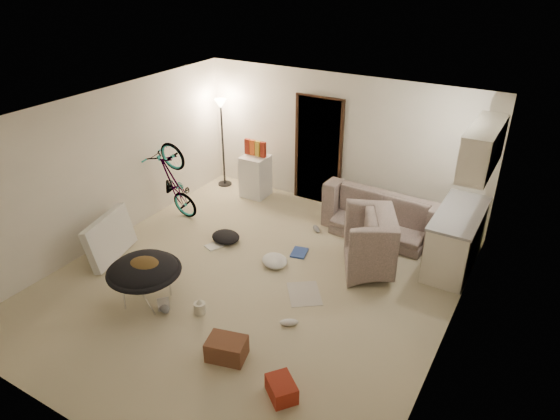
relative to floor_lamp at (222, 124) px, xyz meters
The scene contains 37 objects.
floor 3.81m from the floor_lamp, 47.83° to the right, with size 5.50×6.00×0.02m, color beige.
ceiling 3.77m from the floor_lamp, 47.83° to the right, with size 5.50×6.00×0.02m, color white.
wall_back 2.43m from the floor_lamp, ahead, with size 5.50×0.02×2.50m, color white.
wall_front 6.15m from the floor_lamp, 67.02° to the right, with size 5.50×0.02×2.50m, color white.
wall_left 2.67m from the floor_lamp, 97.74° to the right, with size 0.02×6.00×2.50m, color white.
wall_right 5.80m from the floor_lamp, 27.18° to the right, with size 0.02×6.00×2.50m, color white.
doorway 2.05m from the floor_lamp, ahead, with size 0.85×0.10×2.04m, color black.
door_trim 2.04m from the floor_lamp, ahead, with size 0.97×0.04×2.10m, color #331D11.
floor_lamp is the anchor object (origin of this frame).
kitchen_counter 4.95m from the floor_lamp, ahead, with size 0.60×1.50×0.88m, color silver.
counter_top 4.89m from the floor_lamp, ahead, with size 0.64×1.54×0.04m, color gray.
kitchen_uppers 5.04m from the floor_lamp, ahead, with size 0.38×1.40×0.65m, color silver.
sofa 3.72m from the floor_lamp, ahead, with size 2.08×0.81×0.61m, color #394038.
armchair 4.36m from the floor_lamp, 17.64° to the right, with size 1.08×0.94×0.70m, color #394038.
bicycle 1.86m from the floor_lamp, 86.46° to the right, with size 0.53×1.53×0.80m, color black.
book_asset 4.40m from the floor_lamp, 66.39° to the right, with size 0.16×0.22×0.02m, color maroon.
mini_fridge 1.23m from the floor_lamp, ahead, with size 0.49×0.49×0.82m, color white.
snack_box_0 0.74m from the floor_lamp, ahead, with size 0.10×0.07×0.30m, color maroon.
snack_box_1 0.85m from the floor_lamp, ahead, with size 0.10×0.07×0.30m, color #D7511A.
snack_box_2 0.97m from the floor_lamp, ahead, with size 0.10×0.07×0.30m, color gold.
snack_box_3 1.08m from the floor_lamp, ahead, with size 0.10×0.07×0.30m, color maroon.
saucer_chair 4.11m from the floor_lamp, 69.33° to the right, with size 1.01×1.01×0.71m.
hoodie 4.12m from the floor_lamp, 68.82° to the right, with size 0.48×0.40×0.22m, color #543D1C.
sofa_drape 2.75m from the floor_lamp, ahead, with size 0.56×0.46×0.28m, color black.
tv_box 3.32m from the floor_lamp, 88.20° to the right, with size 0.13×1.07×0.71m, color silver.
drink_case_a 5.19m from the floor_lamp, 53.72° to the right, with size 0.46×0.33×0.26m, color brown.
drink_case_b 5.86m from the floor_lamp, 47.83° to the right, with size 0.36×0.27×0.21m, color maroon.
juicer 4.37m from the floor_lamp, 58.61° to the right, with size 0.16×0.16×0.23m.
newspaper 4.27m from the floor_lamp, 37.91° to the right, with size 0.44×0.58×0.01m, color #BAB5AC.
book_blue 3.34m from the floor_lamp, 31.10° to the right, with size 0.23×0.32×0.03m, color #2C49A0.
book_white 2.81m from the floor_lamp, 58.10° to the right, with size 0.21×0.27×0.02m, color silver.
shoe_1 2.95m from the floor_lamp, 17.31° to the right, with size 0.24×0.10×0.09m, color slate.
shoe_3 4.35m from the floor_lamp, 65.57° to the right, with size 0.30×0.12×0.11m, color slate.
shoe_4 4.80m from the floor_lamp, 43.64° to the right, with size 0.25×0.10×0.09m, color white.
clothes_lump_a 2.62m from the floor_lamp, 53.62° to the right, with size 0.50×0.43×0.16m, color black.
clothes_lump_b 3.52m from the floor_lamp, ahead, with size 0.42×0.37×0.13m, color black.
clothes_lump_c 3.44m from the floor_lamp, 40.06° to the right, with size 0.45×0.38×0.14m, color silver.
Camera 1 is at (3.42, -5.00, 4.34)m, focal length 32.00 mm.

